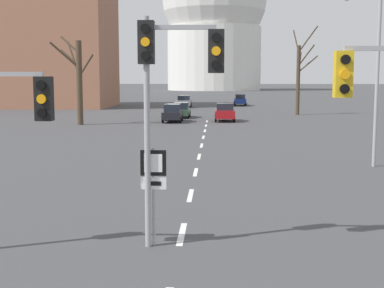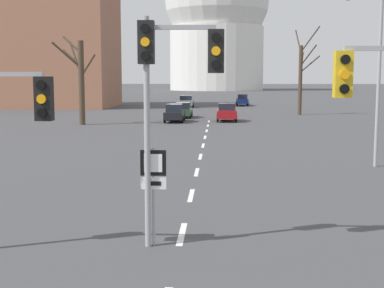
# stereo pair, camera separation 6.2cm
# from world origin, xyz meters

# --- Properties ---
(lane_stripe_1) EXTENTS (0.16, 2.00, 0.01)m
(lane_stripe_1) POSITION_xyz_m (0.00, 7.89, 0.00)
(lane_stripe_1) COLOR silver
(lane_stripe_1) RESTS_ON ground_plane
(lane_stripe_2) EXTENTS (0.16, 2.00, 0.01)m
(lane_stripe_2) POSITION_xyz_m (0.00, 12.39, 0.00)
(lane_stripe_2) COLOR silver
(lane_stripe_2) RESTS_ON ground_plane
(lane_stripe_3) EXTENTS (0.16, 2.00, 0.01)m
(lane_stripe_3) POSITION_xyz_m (0.00, 16.89, 0.00)
(lane_stripe_3) COLOR silver
(lane_stripe_3) RESTS_ON ground_plane
(lane_stripe_4) EXTENTS (0.16, 2.00, 0.01)m
(lane_stripe_4) POSITION_xyz_m (0.00, 21.39, 0.00)
(lane_stripe_4) COLOR silver
(lane_stripe_4) RESTS_ON ground_plane
(lane_stripe_5) EXTENTS (0.16, 2.00, 0.01)m
(lane_stripe_5) POSITION_xyz_m (0.00, 25.89, 0.00)
(lane_stripe_5) COLOR silver
(lane_stripe_5) RESTS_ON ground_plane
(lane_stripe_6) EXTENTS (0.16, 2.00, 0.01)m
(lane_stripe_6) POSITION_xyz_m (0.00, 30.39, 0.00)
(lane_stripe_6) COLOR silver
(lane_stripe_6) RESTS_ON ground_plane
(lane_stripe_7) EXTENTS (0.16, 2.00, 0.01)m
(lane_stripe_7) POSITION_xyz_m (0.00, 34.89, 0.00)
(lane_stripe_7) COLOR silver
(lane_stripe_7) RESTS_ON ground_plane
(lane_stripe_8) EXTENTS (0.16, 2.00, 0.01)m
(lane_stripe_8) POSITION_xyz_m (0.00, 39.39, 0.00)
(lane_stripe_8) COLOR silver
(lane_stripe_8) RESTS_ON ground_plane
(lane_stripe_9) EXTENTS (0.16, 2.00, 0.01)m
(lane_stripe_9) POSITION_xyz_m (0.00, 43.89, 0.00)
(lane_stripe_9) COLOR silver
(lane_stripe_9) RESTS_ON ground_plane
(traffic_signal_centre_tall) EXTENTS (1.93, 0.34, 5.29)m
(traffic_signal_centre_tall) POSITION_xyz_m (-0.19, 6.85, 4.01)
(traffic_signal_centre_tall) COLOR #9E9EA3
(traffic_signal_centre_tall) RESTS_ON ground_plane
(route_sign_post) EXTENTS (0.60, 0.08, 2.32)m
(route_sign_post) POSITION_xyz_m (-0.59, 6.92, 1.57)
(route_sign_post) COLOR #9E9EA3
(route_sign_post) RESTS_ON ground_plane
(street_lamp_right) EXTENTS (1.69, 0.36, 7.61)m
(street_lamp_right) POSITION_xyz_m (7.61, 18.74, 4.67)
(street_lamp_right) COLOR #9E9EA3
(street_lamp_right) RESTS_ON ground_plane
(sedan_near_left) EXTENTS (1.70, 4.06, 1.66)m
(sedan_near_left) POSITION_xyz_m (4.31, 73.15, 0.84)
(sedan_near_left) COLOR navy
(sedan_near_left) RESTS_ON ground_plane
(sedan_near_right) EXTENTS (1.97, 3.99, 1.64)m
(sedan_near_right) POSITION_xyz_m (-3.53, 67.41, 0.83)
(sedan_near_right) COLOR slate
(sedan_near_right) RESTS_ON ground_plane
(sedan_mid_centre) EXTENTS (1.84, 3.89, 1.67)m
(sedan_mid_centre) POSITION_xyz_m (1.64, 44.02, 0.84)
(sedan_mid_centre) COLOR maroon
(sedan_mid_centre) RESTS_ON ground_plane
(sedan_far_left) EXTENTS (1.74, 4.28, 1.54)m
(sedan_far_left) POSITION_xyz_m (-2.67, 48.46, 0.77)
(sedan_far_left) COLOR #2D4C33
(sedan_far_left) RESTS_ON ground_plane
(sedan_far_right) EXTENTS (1.72, 4.26, 1.63)m
(sedan_far_right) POSITION_xyz_m (-3.10, 43.06, 0.81)
(sedan_far_right) COLOR black
(sedan_far_right) RESTS_ON ground_plane
(bare_tree_left_near) EXTENTS (3.64, 2.46, 7.54)m
(bare_tree_left_near) POSITION_xyz_m (-10.85, 39.78, 3.96)
(bare_tree_left_near) COLOR #473828
(bare_tree_left_near) RESTS_ON ground_plane
(bare_tree_right_near) EXTENTS (2.48, 3.74, 9.44)m
(bare_tree_right_near) POSITION_xyz_m (9.78, 53.33, 4.32)
(bare_tree_right_near) COLOR #473828
(bare_tree_right_near) RESTS_ON ground_plane
(capitol_dome) EXTENTS (35.50, 35.50, 50.14)m
(capitol_dome) POSITION_xyz_m (0.00, 180.26, 24.42)
(capitol_dome) COLOR silver
(capitol_dome) RESTS_ON ground_plane
(apartment_block_left) EXTENTS (18.00, 14.00, 21.98)m
(apartment_block_left) POSITION_xyz_m (-22.83, 68.70, 10.99)
(apartment_block_left) COLOR #9E664C
(apartment_block_left) RESTS_ON ground_plane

